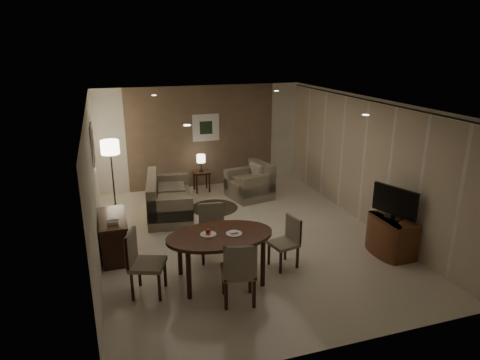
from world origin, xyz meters
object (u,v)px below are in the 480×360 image
object	(u,v)px
sofa	(169,196)
chair_near	(238,271)
chair_far	(213,234)
armchair	(249,181)
floor_lamp	(113,175)
chair_left	(148,264)
dining_table	(220,257)
chair_right	(283,243)
console_desk	(114,236)
side_table	(202,181)
tv_cabinet	(392,236)

from	to	relation	value
sofa	chair_near	bearing A→B (deg)	-165.39
chair_far	armchair	xyz separation A→B (m)	(1.68, 2.85, -0.06)
armchair	floor_lamp	world-z (taller)	floor_lamp
chair_left	armchair	size ratio (longest dim) A/B	1.05
sofa	floor_lamp	distance (m)	1.49
chair_near	armchair	size ratio (longest dim) A/B	1.05
chair_left	floor_lamp	size ratio (longest dim) A/B	0.64
floor_lamp	sofa	bearing A→B (deg)	-35.45
dining_table	sofa	world-z (taller)	sofa
chair_right	dining_table	bearing A→B (deg)	-97.89
chair_right	sofa	size ratio (longest dim) A/B	0.47
chair_near	sofa	size ratio (longest dim) A/B	0.54
console_desk	chair_near	distance (m)	2.72
dining_table	armchair	world-z (taller)	armchair
chair_right	armchair	bearing A→B (deg)	157.96
console_desk	armchair	bearing A→B (deg)	32.54
chair_far	console_desk	bearing A→B (deg)	165.74
chair_near	chair_far	size ratio (longest dim) A/B	1.04
chair_far	side_table	bearing A→B (deg)	88.43
chair_left	floor_lamp	bearing A→B (deg)	25.20
dining_table	side_table	world-z (taller)	dining_table
dining_table	floor_lamp	xyz separation A→B (m)	(-1.52, 3.92, 0.41)
chair_far	armchair	world-z (taller)	chair_far
dining_table	floor_lamp	distance (m)	4.22
chair_far	floor_lamp	world-z (taller)	floor_lamp
tv_cabinet	chair_far	size ratio (longest dim) A/B	0.91
console_desk	dining_table	bearing A→B (deg)	-41.50
tv_cabinet	side_table	world-z (taller)	tv_cabinet
console_desk	dining_table	world-z (taller)	dining_table
console_desk	side_table	world-z (taller)	console_desk
chair_right	side_table	bearing A→B (deg)	173.33
side_table	chair_far	bearing A→B (deg)	-99.88
console_desk	chair_right	bearing A→B (deg)	-25.76
side_table	floor_lamp	distance (m)	2.36
armchair	chair_left	bearing A→B (deg)	-50.64
chair_right	sofa	xyz separation A→B (m)	(-1.50, 2.98, 0.00)
console_desk	chair_near	bearing A→B (deg)	-50.81
chair_far	chair_left	world-z (taller)	chair_left
side_table	floor_lamp	bearing A→B (deg)	-166.48
chair_far	side_table	xyz separation A→B (m)	(0.65, 3.72, -0.23)
tv_cabinet	chair_near	bearing A→B (deg)	-169.14
chair_left	sofa	distance (m)	3.23
console_desk	floor_lamp	world-z (taller)	floor_lamp
chair_right	floor_lamp	world-z (taller)	floor_lamp
chair_left	sofa	world-z (taller)	chair_left
dining_table	side_table	size ratio (longest dim) A/B	3.25
dining_table	armchair	bearing A→B (deg)	64.06
chair_right	chair_near	bearing A→B (deg)	-66.76
tv_cabinet	dining_table	xyz separation A→B (m)	(-3.27, 0.06, 0.06)
console_desk	chair_near	world-z (taller)	chair_near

